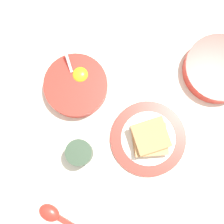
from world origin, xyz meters
TOP-DOWN VIEW (x-y plane):
  - ground_plane at (0.00, 0.00)m, footprint 3.00×3.00m
  - egg_bowl at (0.10, 0.18)m, footprint 0.17×0.17m
  - toast_plate at (-0.06, -0.01)m, footprint 0.21×0.21m
  - toast_sandwich at (-0.06, -0.01)m, footprint 0.10×0.11m
  - soup_spoon at (-0.25, 0.24)m, footprint 0.11×0.15m
  - congee_bowl at (0.12, -0.22)m, footprint 0.19×0.19m
  - drinking_cup at (-0.09, 0.17)m, footprint 0.07×0.07m

SIDE VIEW (x-z plane):
  - ground_plane at x=0.00m, z-range 0.00..0.00m
  - toast_plate at x=-0.06m, z-range 0.00..0.01m
  - soup_spoon at x=-0.25m, z-range 0.00..0.02m
  - egg_bowl at x=0.10m, z-range -0.01..0.06m
  - congee_bowl at x=0.12m, z-range 0.00..0.05m
  - drinking_cup at x=-0.09m, z-range 0.00..0.07m
  - toast_sandwich at x=-0.06m, z-range 0.01..0.06m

